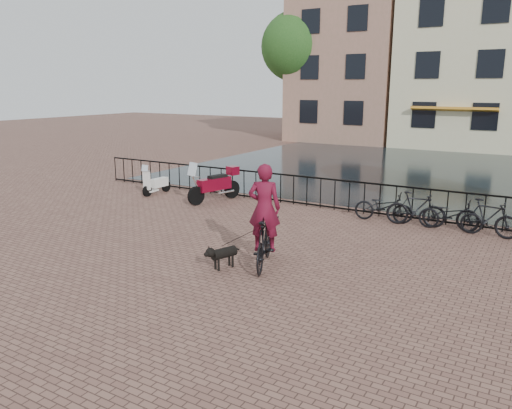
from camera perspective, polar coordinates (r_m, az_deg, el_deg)
The scene contains 14 objects.
ground at distance 9.98m, azimuth -9.03°, elevation -10.18°, with size 100.00×100.00×0.00m, color brown.
canal_water at distance 25.29m, azimuth 16.93°, elevation 3.81°, with size 20.00×20.00×0.00m, color black.
railing at distance 16.47m, azimuth 8.98°, elevation 1.11°, with size 20.00×0.05×1.02m.
canal_house_left at distance 39.41m, azimuth 11.37°, elevation 16.70°, with size 7.50×9.00×12.80m.
canal_house_mid at distance 37.40m, azimuth 23.36°, elevation 15.32°, with size 8.00×9.50×11.80m.
tree_far_left at distance 38.06m, azimuth 4.58°, elevation 17.53°, with size 5.04×5.04×9.27m.
cyclist at distance 11.02m, azimuth 0.95°, elevation -2.01°, with size 1.25×2.07×2.74m.
dog at distance 11.15m, azimuth -3.68°, elevation -5.90°, with size 0.55×0.89×0.57m.
motorcycle at distance 17.47m, azimuth -4.79°, elevation 2.77°, with size 1.05×2.17×1.51m.
scooter at distance 19.02m, azimuth -11.31°, elevation 2.96°, with size 0.40×1.31×1.21m.
parked_bike_0 at distance 15.35m, azimuth 14.35°, elevation -0.25°, with size 0.60×1.72×0.90m, color black.
parked_bike_1 at distance 15.11m, azimuth 17.80°, elevation -0.50°, with size 0.47×1.66×1.00m, color black.
parked_bike_2 at distance 14.95m, azimuth 21.32°, elevation -1.13°, with size 0.60×1.72×0.90m, color black.
parked_bike_3 at distance 14.83m, azimuth 24.94°, elevation -1.39°, with size 0.47×1.66×1.00m, color black.
Camera 1 is at (5.96, -6.95, 3.97)m, focal length 35.00 mm.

